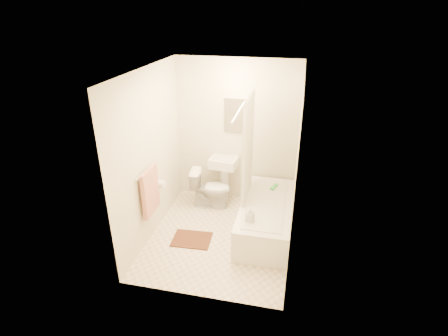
% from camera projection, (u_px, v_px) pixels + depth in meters
% --- Properties ---
extents(floor, '(2.40, 2.40, 0.00)m').
position_uv_depth(floor, '(220.00, 236.00, 5.18)').
color(floor, beige).
rests_on(floor, ground).
extents(ceiling, '(2.40, 2.40, 0.00)m').
position_uv_depth(ceiling, '(219.00, 71.00, 4.15)').
color(ceiling, white).
rests_on(ceiling, ground).
extents(wall_back, '(2.00, 0.02, 2.40)m').
position_uv_depth(wall_back, '(237.00, 133.00, 5.72)').
color(wall_back, beige).
rests_on(wall_back, ground).
extents(wall_left, '(0.02, 2.40, 2.40)m').
position_uv_depth(wall_left, '(150.00, 156.00, 4.86)').
color(wall_left, beige).
rests_on(wall_left, ground).
extents(wall_right, '(0.02, 2.40, 2.40)m').
position_uv_depth(wall_right, '(296.00, 169.00, 4.47)').
color(wall_right, beige).
rests_on(wall_right, ground).
extents(mirror, '(0.40, 0.03, 0.55)m').
position_uv_depth(mirror, '(237.00, 115.00, 5.58)').
color(mirror, white).
rests_on(mirror, wall_back).
extents(curtain_rod, '(0.03, 1.70, 0.03)m').
position_uv_depth(curtain_rod, '(245.00, 103.00, 4.35)').
color(curtain_rod, silver).
rests_on(curtain_rod, wall_back).
extents(shower_curtain, '(0.04, 0.80, 1.55)m').
position_uv_depth(shower_curtain, '(248.00, 149.00, 5.04)').
color(shower_curtain, silver).
rests_on(shower_curtain, curtain_rod).
extents(towel_bar, '(0.02, 0.60, 0.02)m').
position_uv_depth(towel_bar, '(146.00, 170.00, 4.67)').
color(towel_bar, silver).
rests_on(towel_bar, wall_left).
extents(towel, '(0.06, 0.45, 0.66)m').
position_uv_depth(towel, '(150.00, 191.00, 4.80)').
color(towel, '#CC7266').
rests_on(towel, towel_bar).
extents(toilet_paper, '(0.11, 0.12, 0.12)m').
position_uv_depth(toilet_paper, '(161.00, 184.00, 5.16)').
color(toilet_paper, white).
rests_on(toilet_paper, wall_left).
extents(toilet, '(0.70, 0.44, 0.65)m').
position_uv_depth(toilet, '(211.00, 189.00, 5.81)').
color(toilet, white).
rests_on(toilet, floor).
extents(sink, '(0.49, 0.41, 0.87)m').
position_uv_depth(sink, '(224.00, 177.00, 5.96)').
color(sink, white).
rests_on(sink, floor).
extents(bathtub, '(0.73, 1.68, 0.47)m').
position_uv_depth(bathtub, '(266.00, 217.00, 5.22)').
color(bathtub, white).
rests_on(bathtub, floor).
extents(bath_mat, '(0.57, 0.45, 0.02)m').
position_uv_depth(bath_mat, '(192.00, 239.00, 5.09)').
color(bath_mat, '#512E1E').
rests_on(bath_mat, floor).
extents(soap_bottle, '(0.12, 0.12, 0.21)m').
position_uv_depth(soap_bottle, '(250.00, 215.00, 4.64)').
color(soap_bottle, silver).
rests_on(soap_bottle, bathtub).
extents(scrub_brush, '(0.11, 0.20, 0.04)m').
position_uv_depth(scrub_brush, '(274.00, 187.00, 5.52)').
color(scrub_brush, green).
rests_on(scrub_brush, bathtub).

